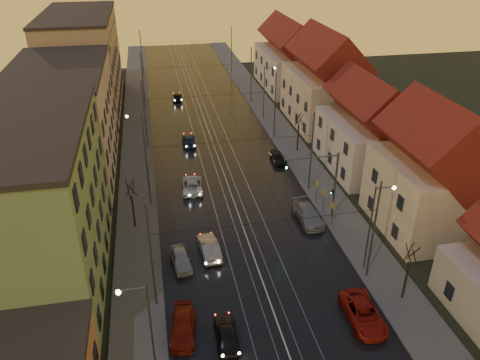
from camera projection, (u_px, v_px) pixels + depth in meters
road at (211, 139)px, 64.07m from camera, size 16.00×120.00×0.04m
sidewalk_left at (137, 144)px, 62.35m from camera, size 4.00×120.00×0.15m
sidewalk_right at (282, 133)px, 65.74m from camera, size 4.00×120.00×0.15m
tram_rail_0 at (195, 140)px, 63.68m from camera, size 0.06×120.00×0.03m
tram_rail_1 at (206, 139)px, 63.92m from camera, size 0.06×120.00×0.03m
tram_rail_2 at (217, 138)px, 64.18m from camera, size 0.06×120.00×0.03m
tram_rail_3 at (227, 137)px, 64.43m from camera, size 0.06×120.00×0.03m
apartment_left_1 at (29, 211)px, 35.57m from camera, size 10.00×18.00×13.00m
apartment_left_2 at (65, 123)px, 53.08m from camera, size 10.00×20.00×12.00m
apartment_left_3 at (84, 62)px, 73.33m from camera, size 10.00×24.00×14.00m
house_right_1 at (432, 176)px, 42.78m from camera, size 8.67×10.20×10.80m
house_right_2 at (369, 131)px, 54.40m from camera, size 9.18×12.24×9.20m
house_right_3 at (325, 84)px, 66.80m from camera, size 9.18×14.28×11.50m
house_right_4 at (289, 59)px, 82.71m from camera, size 9.18×16.32×10.00m
catenary_pole_l_1 at (151, 258)px, 33.71m from camera, size 0.16×0.16×9.00m
catenary_pole_r_1 at (373, 232)px, 36.63m from camera, size 0.16×0.16×9.00m
catenary_pole_l_2 at (147, 166)px, 46.66m from camera, size 0.16×0.16×9.00m
catenary_pole_r_2 at (311, 152)px, 49.58m from camera, size 0.16×0.16×9.00m
catenary_pole_l_3 at (145, 115)px, 59.62m from camera, size 0.16×0.16×9.00m
catenary_pole_r_3 at (275, 106)px, 62.54m from camera, size 0.16×0.16×9.00m
catenary_pole_l_4 at (143, 81)px, 72.58m from camera, size 0.16×0.16×9.00m
catenary_pole_r_4 at (251, 75)px, 75.50m from camera, size 0.16×0.16×9.00m
catenary_pole_l_5 at (142, 54)px, 88.12m from camera, size 0.16×0.16×9.00m
catenary_pole_r_5 at (231, 50)px, 91.04m from camera, size 0.16×0.16×9.00m
street_lamp_0 at (145, 326)px, 27.39m from camera, size 1.75×0.32×8.00m
street_lamp_1 at (374, 220)px, 37.39m from camera, size 1.75×0.32×8.00m
street_lamp_2 at (141, 140)px, 51.58m from camera, size 1.75×0.32×8.00m
street_lamp_3 at (266, 88)px, 68.49m from camera, size 1.75×0.32×8.00m
traffic_light_mast at (326, 178)px, 44.25m from camera, size 5.30×0.32×7.20m
bare_tree_0 at (133, 206)px, 43.89m from camera, size 1.09×1.09×5.11m
bare_tree_1 at (407, 273)px, 35.26m from camera, size 1.09×1.09×5.11m
bare_tree_2 at (298, 133)px, 59.48m from camera, size 1.09×1.09×5.11m
driving_car_0 at (226, 334)px, 32.42m from camera, size 1.64×3.84×1.29m
driving_car_1 at (209, 247)px, 41.10m from camera, size 1.84×4.47×1.44m
driving_car_2 at (192, 185)px, 51.28m from camera, size 2.51×4.85×1.31m
driving_car_3 at (189, 140)px, 62.15m from camera, size 1.94×4.43×1.27m
driving_car_4 at (177, 97)px, 78.08m from camera, size 1.85×3.86×1.27m
parked_left_2 at (183, 327)px, 32.98m from camera, size 2.24×4.42×1.23m
parked_left_3 at (181, 259)px, 39.76m from camera, size 1.94×3.95×1.30m
parked_right_0 at (363, 313)px, 34.08m from camera, size 2.44×5.06×1.39m
parked_right_1 at (308, 214)px, 45.84m from camera, size 2.30×5.12×1.46m
parked_right_2 at (278, 157)px, 57.44m from camera, size 1.56×3.69×1.25m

